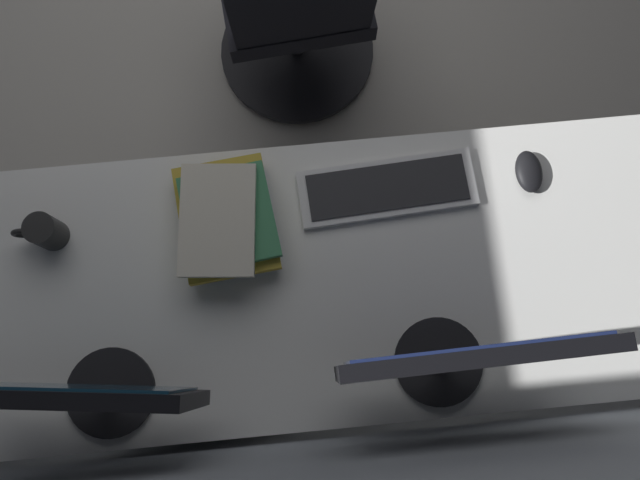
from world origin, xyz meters
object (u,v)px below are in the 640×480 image
object	(u,v)px
drawer_pedestal	(209,318)
mouse_main	(529,172)
monitor_primary	(462,358)
keyboard_main	(387,188)
coffee_mug	(45,232)
monitor_secondary	(72,395)
office_chair	(297,6)
book_stack_near	(226,219)

from	to	relation	value
drawer_pedestal	mouse_main	distance (m)	0.97
monitor_primary	keyboard_main	world-z (taller)	monitor_primary
mouse_main	coffee_mug	world-z (taller)	coffee_mug
monitor_secondary	office_chair	distance (m)	1.30
keyboard_main	coffee_mug	distance (m)	0.80
monitor_secondary	keyboard_main	world-z (taller)	monitor_secondary
monitor_primary	office_chair	xyz separation A→B (m)	(0.24, -1.09, -0.53)
book_stack_near	mouse_main	bearing A→B (deg)	-175.48
mouse_main	book_stack_near	distance (m)	0.72
monitor_primary	coffee_mug	xyz separation A→B (m)	(0.87, -0.37, -0.21)
monitor_primary	mouse_main	size ratio (longest dim) A/B	4.59
keyboard_main	office_chair	distance (m)	0.75
keyboard_main	coffee_mug	size ratio (longest dim) A/B	3.76
monitor_primary	mouse_main	distance (m)	0.55
mouse_main	book_stack_near	world-z (taller)	book_stack_near
drawer_pedestal	book_stack_near	distance (m)	0.48
monitor_secondary	drawer_pedestal	bearing A→B (deg)	-132.44
office_chair	mouse_main	bearing A→B (deg)	127.33
drawer_pedestal	coffee_mug	xyz separation A→B (m)	(0.29, -0.19, 0.43)
book_stack_near	monitor_primary	bearing A→B (deg)	141.25
drawer_pedestal	coffee_mug	distance (m)	0.55
drawer_pedestal	monitor_primary	xyz separation A→B (m)	(-0.58, 0.18, 0.63)
keyboard_main	book_stack_near	world-z (taller)	book_stack_near
drawer_pedestal	office_chair	distance (m)	0.97
monitor_secondary	keyboard_main	bearing A→B (deg)	-148.55
book_stack_near	drawer_pedestal	bearing A→B (deg)	55.36
drawer_pedestal	keyboard_main	distance (m)	0.68
mouse_main	monitor_primary	bearing A→B (deg)	57.12
keyboard_main	book_stack_near	bearing A→B (deg)	7.42
monitor_secondary	book_stack_near	distance (m)	0.50
keyboard_main	monitor_primary	bearing A→B (deg)	99.62
monitor_primary	drawer_pedestal	bearing A→B (deg)	-17.50
mouse_main	office_chair	size ratio (longest dim) A/B	0.11
coffee_mug	drawer_pedestal	bearing A→B (deg)	146.86
monitor_primary	book_stack_near	distance (m)	0.61
keyboard_main	book_stack_near	xyz separation A→B (m)	(0.38, 0.05, 0.04)
keyboard_main	office_chair	xyz separation A→B (m)	(0.17, -0.67, -0.28)
book_stack_near	office_chair	distance (m)	0.82
coffee_mug	mouse_main	bearing A→B (deg)	-177.64
keyboard_main	book_stack_near	size ratio (longest dim) A/B	1.44
drawer_pedestal	monitor_primary	world-z (taller)	monitor_primary
mouse_main	book_stack_near	xyz separation A→B (m)	(0.72, 0.06, 0.03)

